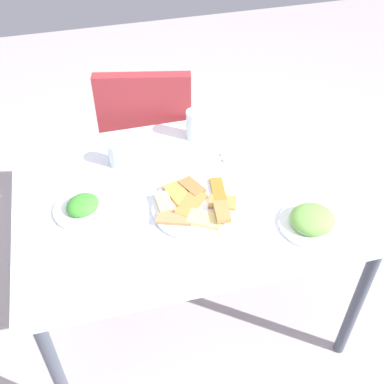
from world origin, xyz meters
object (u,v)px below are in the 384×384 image
dining_chair (148,137)px  paper_napkin (245,152)px  drinking_glass (117,154)px  dining_table (190,206)px  salad_plate_rice (312,221)px  soda_can (194,125)px  fork (247,154)px  pide_platter (195,206)px  spoon (244,149)px  salad_plate_greens (83,207)px

dining_chair → paper_napkin: (0.31, -0.46, 0.20)m
dining_chair → drinking_glass: 0.51m
dining_table → paper_napkin: (0.26, 0.16, 0.07)m
dining_chair → drinking_glass: bearing=-113.6°
dining_chair → salad_plate_rice: dining_chair is taller
dining_table → paper_napkin: bearing=31.4°
dining_table → soda_can: soda_can is taller
soda_can → drinking_glass: bearing=-164.3°
drinking_glass → fork: bearing=-8.6°
pide_platter → dining_chair: bearing=93.6°
salad_plate_rice → dining_chair: bearing=114.3°
spoon → dining_table: bearing=-153.8°
fork → dining_chair: bearing=115.4°
dining_chair → fork: bearing=-57.0°
soda_can → pide_platter: bearing=-104.1°
dining_table → salad_plate_greens: size_ratio=6.04×
dining_table → dining_chair: dining_chair is taller
dining_table → salad_plate_rice: size_ratio=5.70×
dining_table → salad_plate_greens: (-0.37, 0.00, 0.09)m
soda_can → spoon: (0.17, -0.13, -0.06)m
fork → salad_plate_rice: bearing=-85.5°
soda_can → spoon: soda_can is taller
dining_table → salad_plate_rice: bearing=-36.7°
dining_table → pide_platter: bearing=-92.2°
salad_plate_rice → paper_napkin: bearing=101.7°
pide_platter → soda_can: soda_can is taller
fork → spoon: (0.00, 0.04, 0.00)m
drinking_glass → spoon: 0.49m
paper_napkin → spoon: spoon is taller
salad_plate_rice → spoon: 0.45m
dining_chair → soda_can: 0.43m
dining_table → drinking_glass: (-0.22, 0.21, 0.12)m
paper_napkin → fork: 0.02m
drinking_glass → fork: 0.49m
dining_table → fork: size_ratio=6.20×
dining_chair → fork: 0.60m
drinking_glass → spoon: (0.49, -0.04, -0.04)m
salad_plate_greens → salad_plate_rice: salad_plate_rice is taller
dining_table → drinking_glass: bearing=136.3°
pide_platter → soda_can: (0.10, 0.39, 0.05)m
dining_chair → spoon: size_ratio=4.64×
pide_platter → spoon: bearing=45.1°
salad_plate_greens → soda_can: (0.47, 0.30, 0.04)m
salad_plate_rice → pide_platter: bearing=154.0°
spoon → salad_plate_greens: bearing=-172.5°
soda_can → dining_chair: bearing=114.6°
dining_chair → soda_can: size_ratio=7.39×
dining_table → paper_napkin: size_ratio=9.62×
dining_chair → salad_plate_rice: size_ratio=4.19×
dining_table → fork: 0.31m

